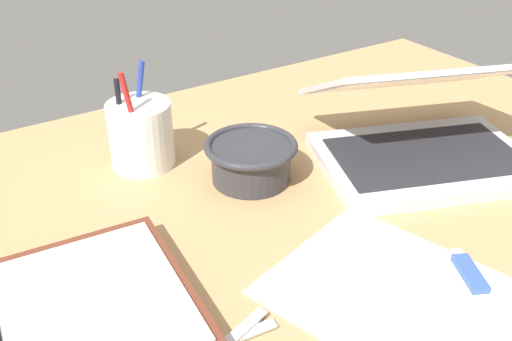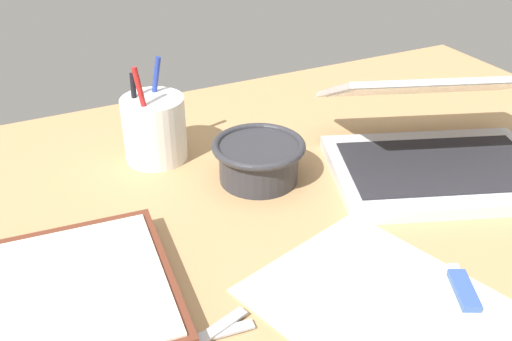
# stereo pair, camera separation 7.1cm
# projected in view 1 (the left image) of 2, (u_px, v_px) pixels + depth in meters

# --- Properties ---
(desk_top) EXTENTS (1.40, 1.00, 0.02)m
(desk_top) POSITION_uv_depth(u_px,v_px,m) (287.00, 249.00, 0.70)
(desk_top) COLOR tan
(desk_top) RESTS_ON ground
(laptop) EXTENTS (0.38, 0.36, 0.17)m
(laptop) POSITION_uv_depth(u_px,v_px,m) (422.00, 132.00, 0.85)
(laptop) COLOR silver
(laptop) RESTS_ON desk_top
(bowl) EXTENTS (0.13, 0.13, 0.06)m
(bowl) POSITION_uv_depth(u_px,v_px,m) (251.00, 159.00, 0.81)
(bowl) COLOR #2D2D33
(bowl) RESTS_ON desk_top
(pen_cup) EXTENTS (0.09, 0.09, 0.16)m
(pen_cup) POSITION_uv_depth(u_px,v_px,m) (141.00, 134.00, 0.84)
(pen_cup) COLOR white
(pen_cup) RESTS_ON desk_top
(paper_sheet_front) EXTENTS (0.28, 0.31, 0.00)m
(paper_sheet_front) POSITION_uv_depth(u_px,v_px,m) (397.00, 294.00, 0.62)
(paper_sheet_front) COLOR #F4EFB2
(paper_sheet_front) RESTS_ON desk_top
(usb_drive) EXTENTS (0.05, 0.07, 0.01)m
(usb_drive) POSITION_uv_depth(u_px,v_px,m) (469.00, 272.00, 0.64)
(usb_drive) COLOR #33519E
(usb_drive) RESTS_ON desk_top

